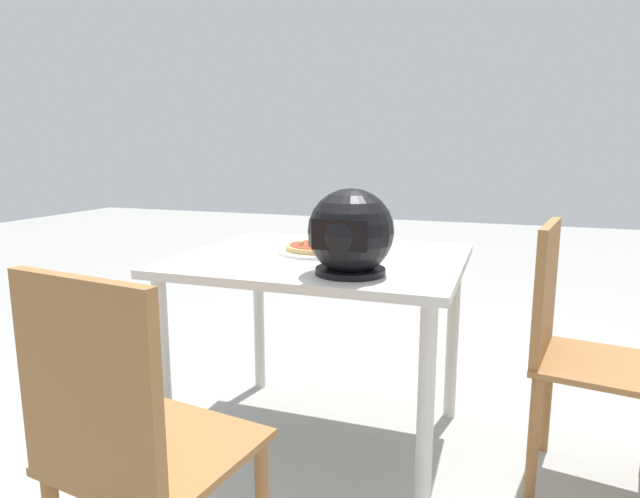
{
  "coord_description": "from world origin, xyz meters",
  "views": [
    {
      "loc": [
        -0.65,
        1.86,
        1.14
      ],
      "look_at": [
        0.02,
        -0.03,
        0.77
      ],
      "focal_mm": 30.32,
      "sensor_mm": 36.0,
      "label": 1
    }
  ],
  "objects_px": {
    "dining_table": "(322,280)",
    "chair_side": "(572,341)",
    "pizza": "(318,246)",
    "motorcycle_helmet": "(351,234)",
    "chair_far": "(129,443)"
  },
  "relations": [
    {
      "from": "dining_table",
      "to": "motorcycle_helmet",
      "type": "height_order",
      "value": "motorcycle_helmet"
    },
    {
      "from": "chair_side",
      "to": "pizza",
      "type": "bearing_deg",
      "value": -0.46
    },
    {
      "from": "motorcycle_helmet",
      "to": "chair_side",
      "type": "height_order",
      "value": "motorcycle_helmet"
    },
    {
      "from": "pizza",
      "to": "chair_far",
      "type": "relative_size",
      "value": 0.27
    },
    {
      "from": "dining_table",
      "to": "chair_far",
      "type": "relative_size",
      "value": 1.14
    },
    {
      "from": "dining_table",
      "to": "pizza",
      "type": "xyz_separation_m",
      "value": [
        0.04,
        -0.05,
        0.12
      ]
    },
    {
      "from": "chair_far",
      "to": "pizza",
      "type": "bearing_deg",
      "value": -93.88
    },
    {
      "from": "chair_far",
      "to": "chair_side",
      "type": "bearing_deg",
      "value": -133.74
    },
    {
      "from": "dining_table",
      "to": "chair_side",
      "type": "height_order",
      "value": "chair_side"
    },
    {
      "from": "pizza",
      "to": "chair_side",
      "type": "distance_m",
      "value": 0.95
    },
    {
      "from": "dining_table",
      "to": "motorcycle_helmet",
      "type": "relative_size",
      "value": 3.77
    },
    {
      "from": "pizza",
      "to": "chair_far",
      "type": "height_order",
      "value": "chair_far"
    },
    {
      "from": "chair_side",
      "to": "dining_table",
      "type": "bearing_deg",
      "value": 3.06
    },
    {
      "from": "pizza",
      "to": "motorcycle_helmet",
      "type": "bearing_deg",
      "value": 125.48
    },
    {
      "from": "dining_table",
      "to": "chair_far",
      "type": "bearing_deg",
      "value": 83.76
    }
  ]
}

